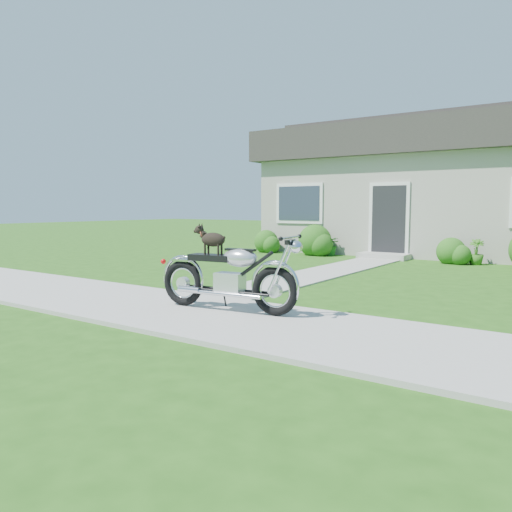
{
  "coord_description": "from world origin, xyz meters",
  "views": [
    {
      "loc": [
        3.59,
        -5.17,
        1.49
      ],
      "look_at": [
        -0.68,
        1.0,
        0.75
      ],
      "focal_mm": 35.0,
      "sensor_mm": 36.0,
      "label": 1
    }
  ],
  "objects_px": {
    "house": "(468,186)",
    "potted_plant_right": "(476,252)",
    "potted_plant_left": "(329,244)",
    "motorcycle_with_dog": "(229,274)"
  },
  "relations": [
    {
      "from": "house",
      "to": "potted_plant_right",
      "type": "xyz_separation_m",
      "value": [
        0.99,
        -3.44,
        -1.82
      ]
    },
    {
      "from": "house",
      "to": "potted_plant_left",
      "type": "xyz_separation_m",
      "value": [
        -3.19,
        -3.44,
        -1.81
      ]
    },
    {
      "from": "potted_plant_left",
      "to": "potted_plant_right",
      "type": "xyz_separation_m",
      "value": [
        4.18,
        0.0,
        -0.02
      ]
    },
    {
      "from": "potted_plant_left",
      "to": "motorcycle_with_dog",
      "type": "relative_size",
      "value": 0.31
    },
    {
      "from": "house",
      "to": "potted_plant_right",
      "type": "distance_m",
      "value": 4.02
    },
    {
      "from": "potted_plant_left",
      "to": "potted_plant_right",
      "type": "bearing_deg",
      "value": 0.0
    },
    {
      "from": "potted_plant_right",
      "to": "motorcycle_with_dog",
      "type": "distance_m",
      "value": 8.43
    },
    {
      "from": "potted_plant_left",
      "to": "potted_plant_right",
      "type": "height_order",
      "value": "potted_plant_left"
    },
    {
      "from": "house",
      "to": "potted_plant_right",
      "type": "relative_size",
      "value": 18.9
    },
    {
      "from": "potted_plant_left",
      "to": "potted_plant_right",
      "type": "relative_size",
      "value": 1.05
    }
  ]
}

